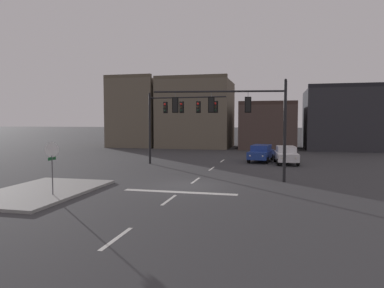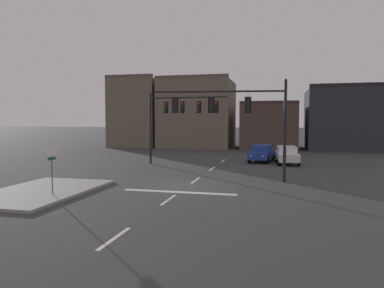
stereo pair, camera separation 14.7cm
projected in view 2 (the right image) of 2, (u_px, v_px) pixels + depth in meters
name	position (u px, v px, depth m)	size (l,w,h in m)	color
ground_plane	(188.00, 186.00, 21.67)	(400.00, 400.00, 0.00)	#353538
sidewalk_near_corner	(40.00, 192.00, 19.51)	(5.00, 8.00, 0.15)	gray
stop_bar_paint	(179.00, 192.00, 19.73)	(6.40, 0.50, 0.01)	silver
lane_centreline	(196.00, 180.00, 23.61)	(0.16, 26.40, 0.01)	silver
signal_mast_near_side	(240.00, 112.00, 23.01)	(8.46, 1.38, 6.59)	black
signal_mast_far_side	(176.00, 113.00, 31.86)	(7.19, 0.82, 6.50)	black
stop_sign	(52.00, 156.00, 18.31)	(0.76, 0.64, 2.83)	#56565B
car_lot_nearside	(287.00, 155.00, 32.71)	(2.23, 4.57, 1.61)	silver
car_lot_middle	(262.00, 153.00, 34.53)	(2.40, 4.62, 1.61)	navy
building_row	(226.00, 117.00, 53.46)	(38.89, 13.04, 10.59)	#665B4C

